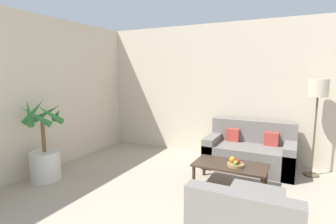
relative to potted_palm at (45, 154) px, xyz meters
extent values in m
cube|color=beige|center=(2.94, 2.50, 0.92)|extent=(8.22, 0.06, 2.70)
cylinder|color=beige|center=(0.00, 0.00, -0.20)|extent=(0.46, 0.46, 0.47)
cylinder|color=brown|center=(0.00, 0.00, 0.28)|extent=(0.06, 0.06, 0.48)
cone|color=#2D7533|center=(0.20, 0.00, 0.66)|extent=(0.10, 0.46, 0.36)
cone|color=#2D7533|center=(0.11, 0.19, 0.63)|extent=(0.47, 0.33, 0.30)
cone|color=#2D7533|center=(-0.11, 0.18, 0.64)|extent=(0.46, 0.32, 0.33)
cone|color=#2D7533|center=(-0.18, 0.00, 0.68)|extent=(0.10, 0.43, 0.40)
cone|color=#2D7533|center=(-0.09, -0.16, 0.69)|extent=(0.42, 0.30, 0.41)
cone|color=#2D7533|center=(0.10, -0.18, 0.65)|extent=(0.45, 0.32, 0.35)
cube|color=slate|center=(2.86, 1.98, -0.22)|extent=(1.53, 0.80, 0.43)
cube|color=slate|center=(2.86, 2.30, 0.20)|extent=(1.53, 0.16, 0.41)
cube|color=slate|center=(2.20, 1.98, -0.16)|extent=(0.20, 0.80, 0.55)
cube|color=slate|center=(3.53, 1.98, -0.16)|extent=(0.20, 0.80, 0.55)
cube|color=#B23D33|center=(2.52, 2.18, 0.12)|extent=(0.24, 0.12, 0.24)
cube|color=#B23D33|center=(3.21, 2.18, 0.12)|extent=(0.24, 0.12, 0.24)
cylinder|color=brown|center=(3.87, 2.14, -0.42)|extent=(0.24, 0.24, 0.03)
cylinder|color=brown|center=(3.87, 2.14, 0.25)|extent=(0.03, 0.03, 1.32)
cylinder|color=beige|center=(3.87, 2.14, 1.05)|extent=(0.31, 0.31, 0.29)
cylinder|color=#38281E|center=(2.24, 0.85, -0.27)|extent=(0.05, 0.05, 0.32)
cylinder|color=#38281E|center=(3.23, 0.85, -0.27)|extent=(0.05, 0.05, 0.32)
cylinder|color=#38281E|center=(2.24, 1.34, -0.27)|extent=(0.05, 0.05, 0.32)
cylinder|color=#38281E|center=(3.23, 1.34, -0.27)|extent=(0.05, 0.05, 0.32)
cube|color=#38281E|center=(2.73, 1.09, -0.10)|extent=(1.08, 0.58, 0.03)
cylinder|color=#997A4C|center=(2.82, 1.04, -0.06)|extent=(0.25, 0.25, 0.04)
sphere|color=red|center=(2.86, 1.05, 0.00)|extent=(0.07, 0.07, 0.07)
sphere|color=olive|center=(2.84, 0.98, 0.00)|extent=(0.07, 0.07, 0.07)
sphere|color=orange|center=(2.77, 1.07, 0.01)|extent=(0.09, 0.09, 0.09)
cube|color=slate|center=(3.26, -0.83, 0.18)|extent=(0.89, 0.16, 0.43)
cube|color=slate|center=(3.23, 0.29, -0.25)|extent=(0.62, 0.55, 0.36)
camera|label=1|loc=(3.60, -2.74, 1.31)|focal=28.00mm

